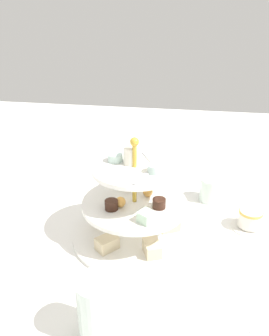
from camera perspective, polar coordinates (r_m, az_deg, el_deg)
ground_plane at (r=0.82m, az=0.00°, el=-11.76°), size 2.40×2.40×0.00m
tiered_serving_stand at (r=0.78m, az=0.01°, el=-7.45°), size 0.30×0.30×0.26m
water_glass_tall_right at (r=0.58m, az=-6.41°, el=-23.36°), size 0.07×0.07×0.12m
water_glass_short_left at (r=0.97m, az=13.24°, el=-3.71°), size 0.06×0.06×0.07m
teacup_with_saucer at (r=0.88m, az=19.54°, el=-8.51°), size 0.09×0.09×0.05m
butter_knife_left at (r=0.89m, az=-22.02°, el=-10.27°), size 0.17×0.03×0.00m
water_glass_mid_back at (r=1.01m, az=-1.22°, el=-1.11°), size 0.06×0.06×0.09m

